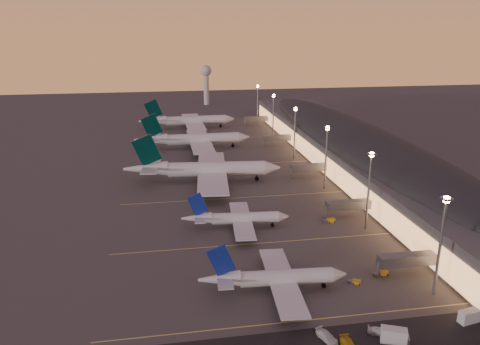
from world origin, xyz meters
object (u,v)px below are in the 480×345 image
at_px(service_van_e, 380,331).
at_px(baggage_tug_b, 381,274).
at_px(baggage_tug_a, 355,282).
at_px(airliner_narrow_north, 236,218).
at_px(airliner_wide_far, 188,121).
at_px(airliner_wide_near, 203,169).
at_px(catering_truck_b, 470,316).
at_px(airliner_narrow_south, 274,278).
at_px(baggage_tug_c, 330,220).
at_px(catering_truck_a, 395,336).
at_px(radar_tower, 206,78).
at_px(airliner_wide_mid, 193,139).
at_px(service_van_c, 327,337).

bearing_deg(service_van_e, baggage_tug_b, -3.00).
distance_m(baggage_tug_a, baggage_tug_b, 8.81).
distance_m(airliner_narrow_north, airliner_wide_far, 158.75).
height_order(airliner_wide_near, catering_truck_b, airliner_wide_near).
relative_size(airliner_wide_far, service_van_e, 11.95).
bearing_deg(airliner_narrow_south, airliner_wide_far, 96.31).
relative_size(baggage_tug_c, service_van_e, 0.84).
xyz_separation_m(airliner_wide_near, baggage_tug_a, (30.80, -88.50, -5.01)).
height_order(airliner_wide_far, baggage_tug_a, airliner_wide_far).
bearing_deg(airliner_narrow_north, catering_truck_a, -64.78).
bearing_deg(radar_tower, airliner_narrow_north, -93.57).
bearing_deg(baggage_tug_c, catering_truck_b, -85.39).
height_order(airliner_wide_mid, catering_truck_b, airliner_wide_mid).
relative_size(airliner_narrow_south, airliner_wide_near, 0.57).
relative_size(airliner_narrow_north, service_van_c, 6.21).
height_order(baggage_tug_a, catering_truck_b, catering_truck_b).
bearing_deg(airliner_wide_mid, airliner_narrow_north, -86.91).
xyz_separation_m(airliner_narrow_north, catering_truck_a, (23.55, -63.24, -1.72)).
xyz_separation_m(radar_tower, baggage_tug_a, (8.98, -291.80, -21.44)).
xyz_separation_m(airliner_narrow_south, service_van_c, (6.60, -20.76, -2.63)).
distance_m(airliner_narrow_south, catering_truck_b, 45.01).
bearing_deg(baggage_tug_b, catering_truck_b, -83.45).
distance_m(catering_truck_b, service_van_e, 21.87).
bearing_deg(catering_truck_b, service_van_e, 171.59).
xyz_separation_m(radar_tower, baggage_tug_c, (16.25, -253.09, -21.31)).
xyz_separation_m(catering_truck_b, service_van_e, (-21.84, -0.90, -0.62)).
bearing_deg(airliner_wide_mid, airliner_wide_near, -90.19).
bearing_deg(catering_truck_a, service_van_e, 145.61).
xyz_separation_m(airliner_wide_far, catering_truck_a, (29.31, -221.88, -3.54)).
relative_size(airliner_wide_mid, baggage_tug_a, 18.23).
bearing_deg(catering_truck_a, airliner_wide_near, 127.97).
xyz_separation_m(airliner_narrow_north, service_van_c, (9.82, -60.09, -2.43)).
height_order(airliner_narrow_south, radar_tower, radar_tower).
distance_m(airliner_narrow_north, baggage_tug_a, 46.72).
xyz_separation_m(airliner_narrow_south, catering_truck_a, (20.33, -23.91, -1.93)).
distance_m(airliner_narrow_south, airliner_wide_near, 88.81).
height_order(baggage_tug_b, catering_truck_a, catering_truck_a).
relative_size(baggage_tug_c, catering_truck_a, 0.69).
xyz_separation_m(airliner_wide_near, catering_truck_a, (29.60, -112.22, -3.91)).
distance_m(airliner_wide_mid, radar_tower, 148.92).
xyz_separation_m(airliner_narrow_north, airliner_wide_far, (-5.76, 158.63, 1.82)).
xyz_separation_m(airliner_narrow_south, radar_tower, (12.54, 291.61, 18.42)).
xyz_separation_m(airliner_narrow_south, airliner_wide_far, (-8.98, 197.97, 1.62)).
xyz_separation_m(baggage_tug_b, catering_truck_a, (-9.62, -26.28, 0.97)).
bearing_deg(airliner_narrow_south, airliner_narrow_north, 98.40).
xyz_separation_m(airliner_narrow_south, airliner_narrow_north, (-3.22, 39.33, -0.20)).
distance_m(baggage_tug_b, service_van_c, 32.87).
bearing_deg(catering_truck_a, service_van_c, -169.73).
bearing_deg(service_van_e, catering_truck_a, -124.25).
xyz_separation_m(airliner_wide_near, service_van_e, (27.70, -109.21, -4.69)).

